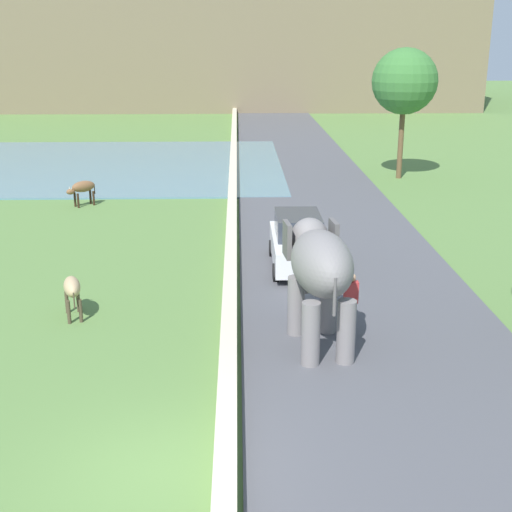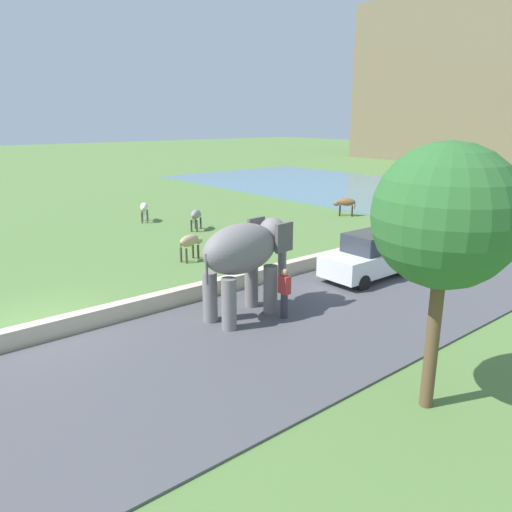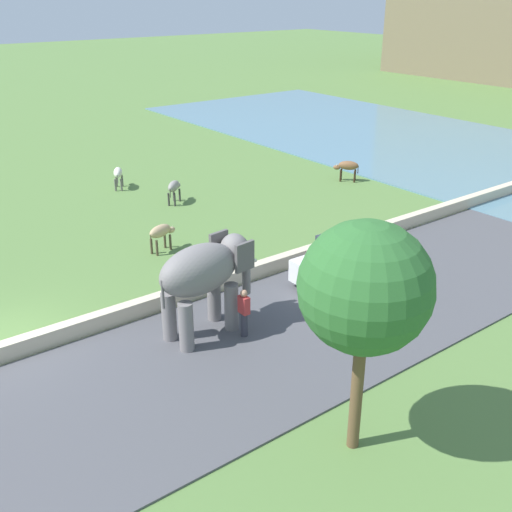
{
  "view_description": "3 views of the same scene",
  "coord_description": "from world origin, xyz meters",
  "px_view_note": "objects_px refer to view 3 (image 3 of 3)",
  "views": [
    {
      "loc": [
        1.45,
        -10.48,
        7.38
      ],
      "look_at": [
        1.91,
        6.52,
        1.94
      ],
      "focal_mm": 48.43,
      "sensor_mm": 36.0,
      "label": 1
    },
    {
      "loc": [
        14.68,
        -3.61,
        5.98
      ],
      "look_at": [
        1.73,
        6.97,
        1.29
      ],
      "focal_mm": 34.5,
      "sensor_mm": 36.0,
      "label": 2
    },
    {
      "loc": [
        17.32,
        -3.42,
        9.84
      ],
      "look_at": [
        1.82,
        8.31,
        1.22
      ],
      "focal_mm": 42.49,
      "sensor_mm": 36.0,
      "label": 3
    }
  ],
  "objects_px": {
    "cow_brown": "(347,167)",
    "car_white": "(347,259)",
    "person_beside_elephant": "(244,312)",
    "cow_tan": "(161,232)",
    "cow_grey": "(174,187)",
    "elephant": "(205,274)",
    "cow_white": "(118,173)"
  },
  "relations": [
    {
      "from": "cow_brown",
      "to": "car_white",
      "type": "bearing_deg",
      "value": -44.99
    },
    {
      "from": "car_white",
      "to": "cow_brown",
      "type": "xyz_separation_m",
      "value": [
        -8.97,
        8.97,
        -0.06
      ]
    },
    {
      "from": "person_beside_elephant",
      "to": "cow_tan",
      "type": "bearing_deg",
      "value": 170.38
    },
    {
      "from": "cow_grey",
      "to": "elephant",
      "type": "bearing_deg",
      "value": -25.58
    },
    {
      "from": "cow_brown",
      "to": "cow_tan",
      "type": "bearing_deg",
      "value": -79.24
    },
    {
      "from": "car_white",
      "to": "cow_brown",
      "type": "relative_size",
      "value": 3.11
    },
    {
      "from": "cow_brown",
      "to": "person_beside_elephant",
      "type": "bearing_deg",
      "value": -55.28
    },
    {
      "from": "cow_grey",
      "to": "cow_brown",
      "type": "relative_size",
      "value": 0.98
    },
    {
      "from": "car_white",
      "to": "elephant",
      "type": "bearing_deg",
      "value": -90.24
    },
    {
      "from": "elephant",
      "to": "person_beside_elephant",
      "type": "xyz_separation_m",
      "value": [
        0.93,
        0.75,
        -1.16
      ]
    },
    {
      "from": "cow_white",
      "to": "elephant",
      "type": "bearing_deg",
      "value": -15.74
    },
    {
      "from": "elephant",
      "to": "cow_white",
      "type": "height_order",
      "value": "elephant"
    },
    {
      "from": "elephant",
      "to": "car_white",
      "type": "distance_m",
      "value": 6.14
    },
    {
      "from": "person_beside_elephant",
      "to": "cow_grey",
      "type": "xyz_separation_m",
      "value": [
        -12.37,
        4.72,
        -0.04
      ]
    },
    {
      "from": "cow_grey",
      "to": "cow_tan",
      "type": "bearing_deg",
      "value": -34.95
    },
    {
      "from": "cow_tan",
      "to": "cow_brown",
      "type": "xyz_separation_m",
      "value": [
        -2.47,
        13.0,
        0.0
      ]
    },
    {
      "from": "person_beside_elephant",
      "to": "cow_tan",
      "type": "height_order",
      "value": "person_beside_elephant"
    },
    {
      "from": "cow_white",
      "to": "person_beside_elephant",
      "type": "bearing_deg",
      "value": -12.38
    },
    {
      "from": "cow_grey",
      "to": "cow_white",
      "type": "xyz_separation_m",
      "value": [
        -3.91,
        -1.15,
        0.0
      ]
    },
    {
      "from": "car_white",
      "to": "cow_brown",
      "type": "distance_m",
      "value": 12.69
    },
    {
      "from": "elephant",
      "to": "cow_grey",
      "type": "relative_size",
      "value": 2.8
    },
    {
      "from": "cow_tan",
      "to": "cow_white",
      "type": "xyz_separation_m",
      "value": [
        -8.87,
        2.32,
        0.0
      ]
    },
    {
      "from": "car_white",
      "to": "cow_tan",
      "type": "xyz_separation_m",
      "value": [
        -6.5,
        -4.03,
        -0.06
      ]
    },
    {
      "from": "person_beside_elephant",
      "to": "car_white",
      "type": "xyz_separation_m",
      "value": [
        -0.9,
        5.28,
        0.03
      ]
    },
    {
      "from": "cow_tan",
      "to": "cow_brown",
      "type": "bearing_deg",
      "value": 100.76
    },
    {
      "from": "cow_brown",
      "to": "cow_grey",
      "type": "bearing_deg",
      "value": -104.66
    },
    {
      "from": "elephant",
      "to": "cow_brown",
      "type": "height_order",
      "value": "elephant"
    },
    {
      "from": "car_white",
      "to": "cow_tan",
      "type": "bearing_deg",
      "value": -148.24
    },
    {
      "from": "cow_grey",
      "to": "cow_tan",
      "type": "distance_m",
      "value": 6.05
    },
    {
      "from": "elephant",
      "to": "cow_tan",
      "type": "relative_size",
      "value": 2.49
    },
    {
      "from": "elephant",
      "to": "cow_brown",
      "type": "relative_size",
      "value": 2.75
    },
    {
      "from": "cow_white",
      "to": "cow_brown",
      "type": "bearing_deg",
      "value": 59.07
    }
  ]
}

